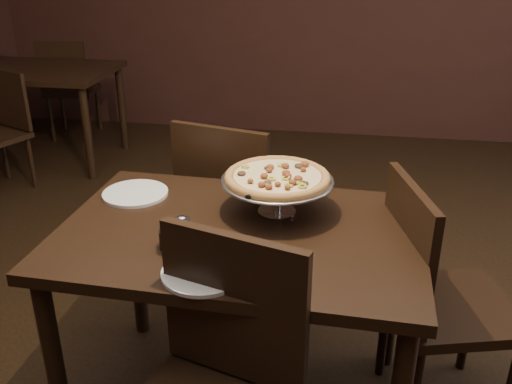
# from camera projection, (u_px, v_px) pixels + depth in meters

# --- Properties ---
(room) EXTENTS (6.04, 7.04, 2.84)m
(room) POSITION_uv_depth(u_px,v_px,m) (275.00, 58.00, 1.82)
(room) COLOR black
(room) RESTS_ON ground
(dining_table) EXTENTS (1.32, 0.90, 0.81)m
(dining_table) POSITION_uv_depth(u_px,v_px,m) (240.00, 255.00, 2.07)
(dining_table) COLOR black
(dining_table) RESTS_ON ground
(background_table) EXTENTS (1.24, 0.83, 0.77)m
(background_table) POSITION_uv_depth(u_px,v_px,m) (37.00, 81.00, 4.61)
(background_table) COLOR black
(background_table) RESTS_ON ground
(pizza_stand) EXTENTS (0.42, 0.42, 0.17)m
(pizza_stand) POSITION_uv_depth(u_px,v_px,m) (277.00, 178.00, 2.09)
(pizza_stand) COLOR #B3B3BA
(pizza_stand) RESTS_ON dining_table
(parmesan_shaker) EXTENTS (0.05, 0.05, 0.10)m
(parmesan_shaker) POSITION_uv_depth(u_px,v_px,m) (182.00, 229.00, 1.93)
(parmesan_shaker) COLOR #F9EDC2
(parmesan_shaker) RESTS_ON dining_table
(pepper_flake_shaker) EXTENTS (0.06, 0.06, 0.11)m
(pepper_flake_shaker) POSITION_uv_depth(u_px,v_px,m) (171.00, 236.00, 1.87)
(pepper_flake_shaker) COLOR maroon
(pepper_flake_shaker) RESTS_ON dining_table
(packet_caddy) EXTENTS (0.10, 0.10, 0.08)m
(packet_caddy) POSITION_uv_depth(u_px,v_px,m) (174.00, 238.00, 1.90)
(packet_caddy) COLOR black
(packet_caddy) RESTS_ON dining_table
(napkin_stack) EXTENTS (0.19, 0.19, 0.02)m
(napkin_stack) POSITION_uv_depth(u_px,v_px,m) (280.00, 281.00, 1.71)
(napkin_stack) COLOR white
(napkin_stack) RESTS_ON dining_table
(plate_left) EXTENTS (0.26, 0.26, 0.01)m
(plate_left) POSITION_uv_depth(u_px,v_px,m) (135.00, 193.00, 2.29)
(plate_left) COLOR silver
(plate_left) RESTS_ON dining_table
(plate_near) EXTENTS (0.26, 0.26, 0.01)m
(plate_near) POSITION_uv_depth(u_px,v_px,m) (203.00, 273.00, 1.76)
(plate_near) COLOR silver
(plate_near) RESTS_ON dining_table
(serving_spatula) EXTENTS (0.14, 0.14, 0.02)m
(serving_spatula) POSITION_uv_depth(u_px,v_px,m) (256.00, 193.00, 1.98)
(serving_spatula) COLOR #B3B3BA
(serving_spatula) RESTS_ON pizza_stand
(chair_far) EXTENTS (0.57, 0.57, 1.00)m
(chair_far) POSITION_uv_depth(u_px,v_px,m) (233.00, 209.00, 2.76)
(chair_far) COLOR black
(chair_far) RESTS_ON ground
(chair_side) EXTENTS (0.56, 0.56, 0.98)m
(chair_side) POSITION_uv_depth(u_px,v_px,m) (434.00, 294.00, 2.13)
(chair_side) COLOR black
(chair_side) RESTS_ON ground
(bg_chair_far) EXTENTS (0.49, 0.49, 0.91)m
(bg_chair_far) POSITION_uv_depth(u_px,v_px,m) (69.00, 86.00, 5.18)
(bg_chair_far) COLOR black
(bg_chair_far) RESTS_ON ground
(bg_chair_near) EXTENTS (0.53, 0.53, 0.87)m
(bg_chair_near) POSITION_uv_depth(u_px,v_px,m) (0.00, 127.00, 4.16)
(bg_chair_near) COLOR black
(bg_chair_near) RESTS_ON ground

